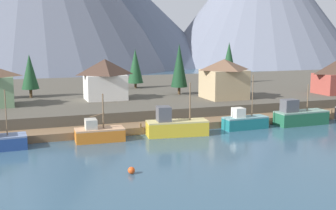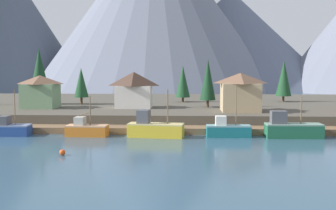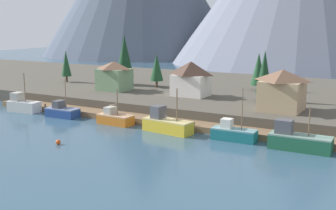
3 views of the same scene
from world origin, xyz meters
name	(u,v)px [view 2 (image 2 of 3)]	position (x,y,z in m)	size (l,w,h in m)	color
ground_plane	(162,122)	(0.00, 20.00, -0.50)	(400.00, 400.00, 1.00)	#335166
dock	(154,130)	(0.00, 1.99, 0.50)	(80.00, 4.00, 1.60)	brown
shoreline_bank	(165,107)	(0.00, 32.00, 1.25)	(400.00, 56.00, 2.50)	#4C473D
mountain_central_peak	(155,5)	(-10.09, 134.73, 38.83)	(112.69, 112.69, 77.66)	slate
mountain_east_peak	(230,39)	(26.10, 151.86, 24.16)	(101.53, 101.53, 48.33)	slate
fishing_boat_blue	(9,129)	(-21.87, -1.67, 1.04)	(6.15, 3.05, 7.09)	navy
fishing_boat_orange	(86,129)	(-10.00, -1.59, 1.02)	(6.24, 2.92, 6.10)	#CC6B1E
fishing_boat_yellow	(154,128)	(0.29, -1.98, 1.31)	(8.46, 3.73, 7.13)	gold
fishing_boat_teal	(228,130)	(11.22, -1.38, 1.07)	(6.57, 2.51, 7.81)	#196B70
fishing_boat_green	(292,129)	(20.58, -1.63, 1.31)	(8.23, 2.97, 6.11)	#1E5B3D
house_tan	(240,92)	(14.61, 11.86, 6.00)	(6.98, 7.15, 6.87)	tan
house_white	(134,89)	(-5.20, 17.46, 6.05)	(7.11, 5.54, 6.95)	silver
house_green	(40,91)	(-23.15, 16.11, 5.71)	(6.64, 5.87, 6.30)	#6B8E66
conifer_near_right	(284,78)	(27.01, 33.52, 7.87)	(3.53, 3.53, 9.46)	#4C3823
conifer_mid_left	(39,72)	(-26.16, 24.32, 9.28)	(4.31, 4.31, 11.77)	#4C3823
conifer_mid_right	(183,82)	(4.10, 31.71, 7.12)	(3.28, 3.28, 8.18)	#4C3823
conifer_back_left	(208,80)	(9.17, 19.40, 7.92)	(3.09, 3.09, 9.47)	#4C3823
conifer_back_right	(81,83)	(-17.22, 24.17, 7.11)	(3.01, 3.01, 7.71)	#4C3823
channel_buoy	(62,152)	(-9.48, -15.68, 0.35)	(0.70, 0.70, 0.70)	#E04C19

